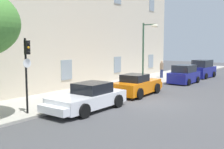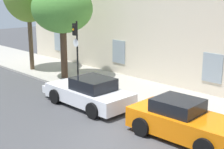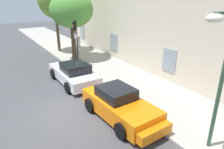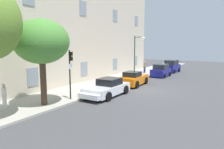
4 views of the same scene
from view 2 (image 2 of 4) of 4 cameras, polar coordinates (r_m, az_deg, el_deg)
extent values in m
plane|color=#444447|center=(12.32, 0.65, -11.24)|extent=(80.00, 80.00, 0.00)
cube|color=#A8A399|center=(15.80, 13.04, -5.53)|extent=(60.00, 4.45, 0.14)
cube|color=#8C99A3|center=(26.16, -9.37, 5.79)|extent=(1.10, 0.06, 1.50)
cube|color=#8C99A3|center=(21.12, 1.19, 4.04)|extent=(1.10, 0.06, 1.50)
cube|color=#8C99A3|center=(17.22, 17.28, 1.11)|extent=(1.10, 0.06, 1.50)
cube|color=white|center=(15.62, -4.12, -3.59)|extent=(4.52, 1.96, 0.67)
cube|color=black|center=(15.19, -3.33, -1.66)|extent=(1.81, 1.56, 0.56)
cube|color=white|center=(17.14, -8.45, -2.39)|extent=(1.36, 1.80, 0.37)
cylinder|color=black|center=(16.18, -9.99, -3.83)|extent=(0.72, 0.24, 0.72)
cylinder|color=black|center=(17.30, -4.68, -2.48)|extent=(0.72, 0.24, 0.72)
cylinder|color=black|center=(14.07, -3.42, -6.38)|extent=(0.72, 0.24, 0.72)
cylinder|color=black|center=(15.34, 2.09, -4.61)|extent=(0.72, 0.24, 0.72)
cube|color=orange|center=(12.41, 12.63, -8.47)|extent=(4.26, 2.00, 0.79)
cube|color=black|center=(12.33, 11.53, -5.36)|extent=(1.74, 1.53, 0.50)
cylinder|color=black|center=(11.20, 15.95, -12.45)|extent=(0.74, 0.27, 0.73)
cylinder|color=black|center=(13.84, 9.89, -6.90)|extent=(0.74, 0.27, 0.73)
cylinder|color=black|center=(12.45, 5.18, -9.17)|extent=(0.74, 0.27, 0.73)
cylinder|color=#473323|center=(20.24, -8.49, 3.91)|extent=(0.41, 0.41, 3.24)
ellipsoid|color=#4C8C38|center=(19.96, -8.77, 11.45)|extent=(3.67, 3.67, 2.96)
cylinder|color=brown|center=(22.98, -14.14, 5.60)|extent=(0.29, 0.29, 3.85)
cylinder|color=black|center=(18.29, -6.11, 3.61)|extent=(0.10, 0.10, 3.68)
cube|color=black|center=(18.01, -6.58, 7.91)|extent=(0.22, 0.20, 0.66)
sphere|color=black|center=(17.92, -6.88, 8.55)|extent=(0.12, 0.12, 0.12)
sphere|color=orange|center=(17.94, -6.86, 7.88)|extent=(0.12, 0.12, 0.12)
sphere|color=black|center=(17.96, -6.84, 7.21)|extent=(0.12, 0.12, 0.12)
cylinder|color=white|center=(18.13, -6.41, 5.56)|extent=(0.44, 0.02, 0.44)
cylinder|color=silver|center=(22.85, -8.56, 1.92)|extent=(0.29, 0.29, 0.78)
cylinder|color=silver|center=(22.72, -8.62, 3.63)|extent=(0.36, 0.36, 0.60)
sphere|color=tan|center=(22.65, -8.66, 4.68)|extent=(0.22, 0.22, 0.22)
camera|label=1|loc=(22.10, -44.22, 5.55)|focal=43.00mm
camera|label=3|loc=(4.85, 59.32, 11.48)|focal=33.15mm
camera|label=4|loc=(25.55, -43.81, 7.77)|focal=33.22mm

